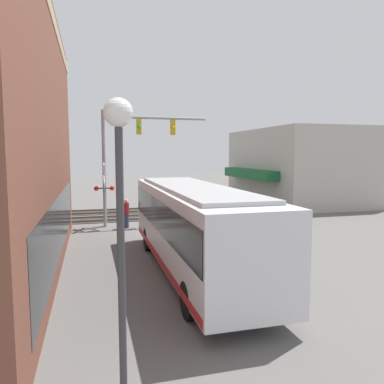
{
  "coord_description": "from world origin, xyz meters",
  "views": [
    {
      "loc": [
        -18.95,
        6.35,
        4.32
      ],
      "look_at": [
        3.5,
        0.24,
        1.93
      ],
      "focal_mm": 35.0,
      "sensor_mm": 36.0,
      "label": 1
    }
  ],
  "objects_px": {
    "streetlamp": "(121,235)",
    "pedestrian_near_bus": "(260,253)",
    "crossing_signal": "(104,188)",
    "parked_car_white": "(170,199)",
    "parked_car_black": "(184,190)",
    "city_bus": "(193,224)",
    "pedestrian_at_crossing": "(126,213)"
  },
  "relations": [
    {
      "from": "city_bus",
      "to": "pedestrian_at_crossing",
      "type": "relative_size",
      "value": 6.61
    },
    {
      "from": "parked_car_white",
      "to": "pedestrian_near_bus",
      "type": "relative_size",
      "value": 2.46
    },
    {
      "from": "pedestrian_at_crossing",
      "to": "city_bus",
      "type": "bearing_deg",
      "value": -169.7
    },
    {
      "from": "crossing_signal",
      "to": "pedestrian_at_crossing",
      "type": "relative_size",
      "value": 2.24
    },
    {
      "from": "city_bus",
      "to": "crossing_signal",
      "type": "relative_size",
      "value": 2.95
    },
    {
      "from": "streetlamp",
      "to": "parked_car_white",
      "type": "distance_m",
      "value": 24.51
    },
    {
      "from": "crossing_signal",
      "to": "pedestrian_near_bus",
      "type": "bearing_deg",
      "value": -155.81
    },
    {
      "from": "city_bus",
      "to": "pedestrian_near_bus",
      "type": "distance_m",
      "value": 2.58
    },
    {
      "from": "crossing_signal",
      "to": "streetlamp",
      "type": "height_order",
      "value": "streetlamp"
    },
    {
      "from": "streetlamp",
      "to": "parked_car_white",
      "type": "height_order",
      "value": "streetlamp"
    },
    {
      "from": "city_bus",
      "to": "crossing_signal",
      "type": "height_order",
      "value": "crossing_signal"
    },
    {
      "from": "parked_car_black",
      "to": "pedestrian_near_bus",
      "type": "height_order",
      "value": "pedestrian_near_bus"
    },
    {
      "from": "pedestrian_at_crossing",
      "to": "streetlamp",
      "type": "bearing_deg",
      "value": 174.56
    },
    {
      "from": "city_bus",
      "to": "parked_car_white",
      "type": "height_order",
      "value": "city_bus"
    },
    {
      "from": "city_bus",
      "to": "parked_car_white",
      "type": "xyz_separation_m",
      "value": [
        16.5,
        -2.6,
        -1.06
      ]
    },
    {
      "from": "parked_car_white",
      "to": "parked_car_black",
      "type": "distance_m",
      "value": 7.13
    },
    {
      "from": "city_bus",
      "to": "parked_car_black",
      "type": "height_order",
      "value": "city_bus"
    },
    {
      "from": "parked_car_white",
      "to": "parked_car_black",
      "type": "xyz_separation_m",
      "value": [
        6.56,
        -2.8,
        0.03
      ]
    },
    {
      "from": "parked_car_white",
      "to": "pedestrian_at_crossing",
      "type": "height_order",
      "value": "pedestrian_at_crossing"
    },
    {
      "from": "crossing_signal",
      "to": "parked_car_white",
      "type": "height_order",
      "value": "crossing_signal"
    },
    {
      "from": "city_bus",
      "to": "parked_car_black",
      "type": "xyz_separation_m",
      "value": [
        23.06,
        -5.4,
        -1.04
      ]
    },
    {
      "from": "streetlamp",
      "to": "pedestrian_near_bus",
      "type": "xyz_separation_m",
      "value": [
        5.89,
        -5.18,
        -2.17
      ]
    },
    {
      "from": "crossing_signal",
      "to": "parked_car_white",
      "type": "relative_size",
      "value": 0.88
    },
    {
      "from": "city_bus",
      "to": "pedestrian_at_crossing",
      "type": "height_order",
      "value": "city_bus"
    },
    {
      "from": "parked_car_white",
      "to": "city_bus",
      "type": "bearing_deg",
      "value": 171.04
    },
    {
      "from": "streetlamp",
      "to": "parked_car_white",
      "type": "relative_size",
      "value": 1.19
    },
    {
      "from": "streetlamp",
      "to": "pedestrian_at_crossing",
      "type": "xyz_separation_m",
      "value": [
        16.02,
        -1.53,
        -2.2
      ]
    },
    {
      "from": "streetlamp",
      "to": "parked_car_black",
      "type": "xyz_separation_m",
      "value": [
        30.27,
        -8.53,
        -2.35
      ]
    },
    {
      "from": "parked_car_white",
      "to": "pedestrian_at_crossing",
      "type": "distance_m",
      "value": 8.77
    },
    {
      "from": "parked_car_black",
      "to": "pedestrian_near_bus",
      "type": "relative_size",
      "value": 2.72
    },
    {
      "from": "crossing_signal",
      "to": "parked_car_black",
      "type": "xyz_separation_m",
      "value": [
        13.59,
        -8.2,
        -1.58
      ]
    },
    {
      "from": "city_bus",
      "to": "parked_car_black",
      "type": "relative_size",
      "value": 2.36
    }
  ]
}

